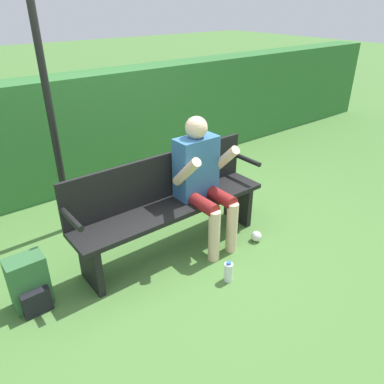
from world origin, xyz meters
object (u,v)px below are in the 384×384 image
(person_seated, at_px, (202,176))
(water_bottle, at_px, (228,272))
(park_bench, at_px, (169,202))
(signpost, at_px, (43,67))
(backpack, at_px, (30,284))

(person_seated, height_order, water_bottle, person_seated)
(park_bench, xyz_separation_m, signpost, (-0.67, 0.94, 1.19))
(person_seated, relative_size, water_bottle, 6.45)
(backpack, bearing_deg, person_seated, -4.64)
(park_bench, height_order, water_bottle, park_bench)
(person_seated, bearing_deg, signpost, 133.00)
(signpost, bearing_deg, water_bottle, -65.53)
(park_bench, distance_m, backpack, 1.39)
(person_seated, height_order, signpost, signpost)
(park_bench, bearing_deg, backpack, 179.30)
(water_bottle, xyz_separation_m, signpost, (-0.77, 1.69, 1.60))
(park_bench, height_order, person_seated, person_seated)
(backpack, relative_size, signpost, 0.16)
(person_seated, bearing_deg, backpack, 175.36)
(park_bench, distance_m, signpost, 1.66)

